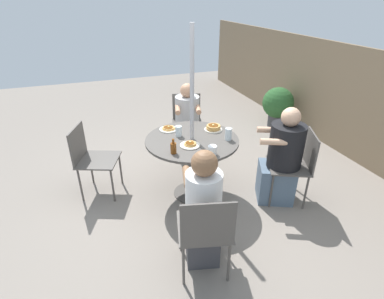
{
  "coord_description": "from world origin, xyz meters",
  "views": [
    {
      "loc": [
        2.93,
        -1.04,
        2.26
      ],
      "look_at": [
        0.0,
        0.0,
        0.63
      ],
      "focal_mm": 28.0,
      "sensor_mm": 36.0,
      "label": 1
    }
  ],
  "objects_px": {
    "patio_chair_east": "(91,156)",
    "patio_chair_north": "(187,119)",
    "pancake_plate_c": "(213,128)",
    "drinking_glass_b": "(228,134)",
    "pancake_plate_a": "(190,145)",
    "drinking_glass_a": "(179,131)",
    "patio_chair_west": "(297,162)",
    "coffee_cup": "(212,150)",
    "diner_north": "(187,124)",
    "patio_chair_south": "(205,229)",
    "pancake_plate_b": "(168,129)",
    "diner_west": "(281,160)",
    "patio_table": "(192,150)",
    "diner_south": "(203,213)",
    "syrup_bottle": "(173,148)",
    "potted_shrub": "(278,104)"
  },
  "relations": [
    {
      "from": "diner_north",
      "to": "pancake_plate_b",
      "type": "xyz_separation_m",
      "value": [
        0.66,
        -0.47,
        0.27
      ]
    },
    {
      "from": "diner_south",
      "to": "patio_chair_west",
      "type": "bearing_deg",
      "value": 34.73
    },
    {
      "from": "patio_chair_north",
      "to": "coffee_cup",
      "type": "height_order",
      "value": "patio_chair_north"
    },
    {
      "from": "diner_north",
      "to": "drinking_glass_b",
      "type": "height_order",
      "value": "diner_north"
    },
    {
      "from": "patio_chair_north",
      "to": "drinking_glass_b",
      "type": "relative_size",
      "value": 6.37
    },
    {
      "from": "patio_chair_north",
      "to": "patio_chair_east",
      "type": "bearing_deg",
      "value": 42.21
    },
    {
      "from": "patio_chair_east",
      "to": "drinking_glass_b",
      "type": "bearing_deg",
      "value": 89.91
    },
    {
      "from": "patio_table",
      "to": "diner_north",
      "type": "height_order",
      "value": "diner_north"
    },
    {
      "from": "pancake_plate_c",
      "to": "potted_shrub",
      "type": "height_order",
      "value": "pancake_plate_c"
    },
    {
      "from": "pancake_plate_b",
      "to": "drinking_glass_b",
      "type": "bearing_deg",
      "value": 49.16
    },
    {
      "from": "diner_west",
      "to": "syrup_bottle",
      "type": "relative_size",
      "value": 7.18
    },
    {
      "from": "diner_west",
      "to": "patio_table",
      "type": "bearing_deg",
      "value": 90.0
    },
    {
      "from": "patio_table",
      "to": "pancake_plate_b",
      "type": "xyz_separation_m",
      "value": [
        -0.34,
        -0.19,
        0.16
      ]
    },
    {
      "from": "patio_chair_east",
      "to": "potted_shrub",
      "type": "height_order",
      "value": "patio_chair_east"
    },
    {
      "from": "drinking_glass_b",
      "to": "potted_shrub",
      "type": "distance_m",
      "value": 2.49
    },
    {
      "from": "patio_chair_west",
      "to": "pancake_plate_b",
      "type": "bearing_deg",
      "value": 81.37
    },
    {
      "from": "pancake_plate_a",
      "to": "pancake_plate_b",
      "type": "relative_size",
      "value": 1.0
    },
    {
      "from": "patio_table",
      "to": "drinking_glass_a",
      "type": "height_order",
      "value": "drinking_glass_a"
    },
    {
      "from": "diner_west",
      "to": "pancake_plate_c",
      "type": "xyz_separation_m",
      "value": [
        -0.58,
        -0.62,
        0.26
      ]
    },
    {
      "from": "patio_chair_west",
      "to": "patio_table",
      "type": "bearing_deg",
      "value": 90.0
    },
    {
      "from": "patio_chair_north",
      "to": "drinking_glass_a",
      "type": "bearing_deg",
      "value": 82.38
    },
    {
      "from": "patio_chair_north",
      "to": "diner_west",
      "type": "xyz_separation_m",
      "value": [
        1.61,
        0.62,
        0.01
      ]
    },
    {
      "from": "diner_north",
      "to": "patio_chair_south",
      "type": "bearing_deg",
      "value": 90.82
    },
    {
      "from": "patio_chair_east",
      "to": "pancake_plate_b",
      "type": "relative_size",
      "value": 4.0
    },
    {
      "from": "diner_north",
      "to": "drinking_glass_b",
      "type": "bearing_deg",
      "value": 110.78
    },
    {
      "from": "coffee_cup",
      "to": "drinking_glass_a",
      "type": "xyz_separation_m",
      "value": [
        -0.54,
        -0.2,
        0.01
      ]
    },
    {
      "from": "diner_north",
      "to": "pancake_plate_c",
      "type": "xyz_separation_m",
      "value": [
        0.85,
        0.05,
        0.29
      ]
    },
    {
      "from": "patio_chair_east",
      "to": "drinking_glass_b",
      "type": "distance_m",
      "value": 1.66
    },
    {
      "from": "pancake_plate_b",
      "to": "drinking_glass_a",
      "type": "xyz_separation_m",
      "value": [
        0.21,
        0.07,
        0.05
      ]
    },
    {
      "from": "pancake_plate_a",
      "to": "drinking_glass_a",
      "type": "distance_m",
      "value": 0.29
    },
    {
      "from": "patio_table",
      "to": "coffee_cup",
      "type": "relative_size",
      "value": 11.37
    },
    {
      "from": "diner_north",
      "to": "syrup_bottle",
      "type": "bearing_deg",
      "value": 81.09
    },
    {
      "from": "patio_chair_west",
      "to": "coffee_cup",
      "type": "height_order",
      "value": "patio_chair_west"
    },
    {
      "from": "patio_chair_north",
      "to": "patio_chair_west",
      "type": "height_order",
      "value": "same"
    },
    {
      "from": "diner_west",
      "to": "patio_chair_south",
      "type": "bearing_deg",
      "value": 145.42
    },
    {
      "from": "patio_chair_east",
      "to": "patio_chair_north",
      "type": "bearing_deg",
      "value": 137.79
    },
    {
      "from": "drinking_glass_b",
      "to": "pancake_plate_b",
      "type": "bearing_deg",
      "value": -130.84
    },
    {
      "from": "patio_chair_north",
      "to": "pancake_plate_a",
      "type": "xyz_separation_m",
      "value": [
        1.33,
        -0.41,
        0.26
      ]
    },
    {
      "from": "coffee_cup",
      "to": "patio_chair_west",
      "type": "bearing_deg",
      "value": 84.99
    },
    {
      "from": "diner_north",
      "to": "patio_chair_west",
      "type": "distance_m",
      "value": 1.72
    },
    {
      "from": "patio_table",
      "to": "pancake_plate_c",
      "type": "xyz_separation_m",
      "value": [
        -0.15,
        0.33,
        0.18
      ]
    },
    {
      "from": "drinking_glass_a",
      "to": "diner_west",
      "type": "bearing_deg",
      "value": 62.39
    },
    {
      "from": "patio_chair_north",
      "to": "diner_north",
      "type": "distance_m",
      "value": 0.18
    },
    {
      "from": "coffee_cup",
      "to": "diner_north",
      "type": "bearing_deg",
      "value": 171.7
    },
    {
      "from": "diner_west",
      "to": "drinking_glass_b",
      "type": "xyz_separation_m",
      "value": [
        -0.28,
        -0.56,
        0.3
      ]
    },
    {
      "from": "patio_chair_east",
      "to": "pancake_plate_c",
      "type": "relative_size",
      "value": 4.0
    },
    {
      "from": "patio_table",
      "to": "pancake_plate_c",
      "type": "bearing_deg",
      "value": 114.37
    },
    {
      "from": "patio_chair_north",
      "to": "pancake_plate_c",
      "type": "xyz_separation_m",
      "value": [
        1.02,
        -0.0,
        0.27
      ]
    },
    {
      "from": "patio_chair_east",
      "to": "pancake_plate_b",
      "type": "height_order",
      "value": "patio_chair_east"
    },
    {
      "from": "patio_chair_south",
      "to": "diner_north",
      "type": "bearing_deg",
      "value": 89.3
    }
  ]
}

